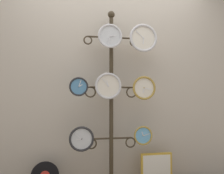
{
  "coord_description": "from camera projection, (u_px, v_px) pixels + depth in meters",
  "views": [
    {
      "loc": [
        -0.41,
        -2.06,
        1.0
      ],
      "look_at": [
        0.0,
        0.36,
        1.14
      ],
      "focal_mm": 35.0,
      "sensor_mm": 36.0,
      "label": 1
    }
  ],
  "objects": [
    {
      "name": "picture_frame",
      "position": [
        157.0,
        168.0,
        2.48
      ],
      "size": [
        0.37,
        0.02,
        0.33
      ],
      "color": "gold",
      "rests_on": "low_shelf"
    },
    {
      "name": "shop_wall",
      "position": [
        109.0,
        67.0,
        2.68
      ],
      "size": [
        4.4,
        0.04,
        2.8
      ],
      "color": "#BCB2A3",
      "rests_on": "ground_plane"
    },
    {
      "name": "clock_bottom_right",
      "position": [
        143.0,
        135.0,
        2.43
      ],
      "size": [
        0.21,
        0.04,
        0.21
      ],
      "color": "#60A8DB"
    },
    {
      "name": "clock_top_center",
      "position": [
        110.0,
        36.0,
        2.43
      ],
      "size": [
        0.27,
        0.04,
        0.27
      ],
      "color": "silver"
    },
    {
      "name": "clock_middle_right",
      "position": [
        144.0,
        88.0,
        2.49
      ],
      "size": [
        0.27,
        0.04,
        0.27
      ],
      "color": "silver"
    },
    {
      "name": "clock_bottom_left",
      "position": [
        82.0,
        139.0,
        2.34
      ],
      "size": [
        0.27,
        0.04,
        0.27
      ],
      "color": "silver"
    },
    {
      "name": "display_stand",
      "position": [
        111.0,
        116.0,
        2.49
      ],
      "size": [
        0.65,
        0.34,
        2.04
      ],
      "color": "#382D1E",
      "rests_on": "ground_plane"
    },
    {
      "name": "clock_middle_left",
      "position": [
        79.0,
        87.0,
        2.35
      ],
      "size": [
        0.21,
        0.04,
        0.21
      ],
      "color": "#4C84B2"
    },
    {
      "name": "clock_middle_center",
      "position": [
        108.0,
        86.0,
        2.42
      ],
      "size": [
        0.3,
        0.04,
        0.3
      ],
      "color": "silver"
    },
    {
      "name": "clock_top_right",
      "position": [
        143.0,
        38.0,
        2.5
      ],
      "size": [
        0.33,
        0.04,
        0.33
      ],
      "color": "silver"
    }
  ]
}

